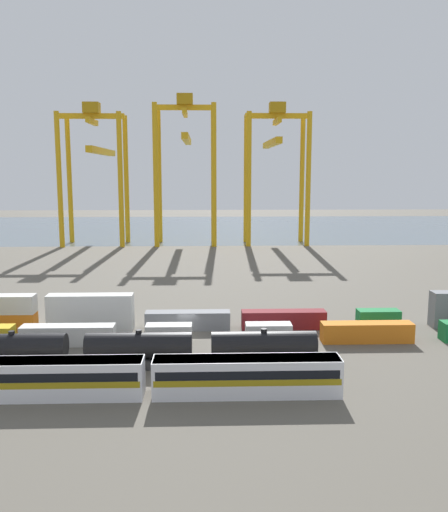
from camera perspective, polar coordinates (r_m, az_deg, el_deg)
The scene contains 16 objects.
ground_plane at distance 116.54m, azimuth -3.24°, elevation -2.24°, with size 420.00×420.00×0.00m, color #5B564C.
harbour_water at distance 220.20m, azimuth -2.62°, elevation 2.99°, with size 400.00×110.00×0.01m, color slate.
passenger_train at distance 56.00m, azimuth -7.99°, elevation -12.39°, with size 38.74×3.14×3.90m.
freight_tank_row at distance 65.29m, azimuth -15.31°, elevation -9.54°, with size 55.41×2.98×4.44m.
shipping_container_1 at distance 74.13m, azimuth -16.09°, elevation -8.01°, with size 12.10×2.44×2.60m, color silver.
shipping_container_2 at distance 72.06m, azimuth -5.82°, elevation -8.19°, with size 6.04×2.44×2.60m, color silver.
shipping_container_3 at distance 72.35m, azimuth 4.70°, elevation -8.10°, with size 6.04×2.44×2.60m, color silver.
shipping_container_4 at distance 74.97m, azimuth 14.81°, elevation -7.77°, with size 12.10×2.44×2.60m, color orange.
shipping_container_9 at distance 79.97m, azimuth -13.84°, elevation -6.68°, with size 12.10×2.44×2.60m, color silver.
shipping_container_10 at distance 79.33m, azimuth -13.91°, elevation -4.87°, with size 12.10×2.44×2.60m, color silver.
shipping_container_11 at distance 78.29m, azimuth -3.83°, elevation -6.78°, with size 12.10×2.44×2.60m, color slate.
shipping_container_12 at distance 79.03m, azimuth 6.29°, elevation -6.66°, with size 12.10×2.44×2.60m, color maroon.
shipping_container_13 at distance 82.12m, azimuth 15.93°, elevation -6.36°, with size 6.04×2.44×2.60m, color #197538.
gantry_crane_west at distance 175.68m, azimuth -13.35°, elevation 9.82°, with size 19.55×41.76×43.05m.
gantry_crane_central at distance 171.70m, azimuth -4.05°, elevation 10.67°, with size 18.88×38.01×45.67m.
gantry_crane_east at distance 173.10m, azimuth 5.43°, elevation 10.24°, with size 19.53×37.89×43.28m.
Camera 1 is at (2.81, -74.35, 22.32)m, focal length 37.98 mm.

